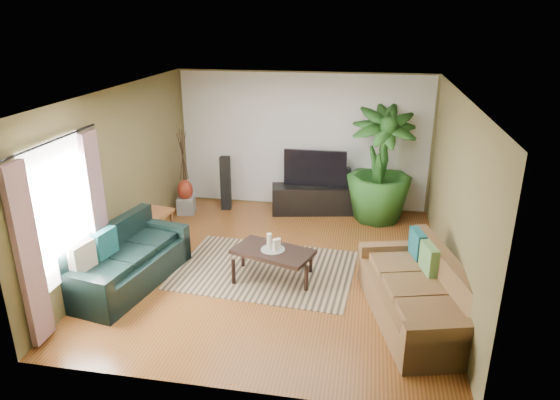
% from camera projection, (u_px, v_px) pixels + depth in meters
% --- Properties ---
extents(floor, '(5.50, 5.50, 0.00)m').
position_uv_depth(floor, '(278.00, 267.00, 7.79)').
color(floor, brown).
rests_on(floor, ground).
extents(ceiling, '(5.50, 5.50, 0.00)m').
position_uv_depth(ceiling, '(277.00, 93.00, 6.84)').
color(ceiling, white).
rests_on(ceiling, ground).
extents(wall_back, '(5.00, 0.00, 5.00)m').
position_uv_depth(wall_back, '(303.00, 141.00, 9.85)').
color(wall_back, brown).
rests_on(wall_back, ground).
extents(wall_front, '(5.00, 0.00, 5.00)m').
position_uv_depth(wall_front, '(226.00, 277.00, 4.78)').
color(wall_front, brown).
rests_on(wall_front, ground).
extents(wall_left, '(0.00, 5.50, 5.50)m').
position_uv_depth(wall_left, '(119.00, 176.00, 7.73)').
color(wall_left, brown).
rests_on(wall_left, ground).
extents(wall_right, '(0.00, 5.50, 5.50)m').
position_uv_depth(wall_right, '(455.00, 196.00, 6.90)').
color(wall_right, brown).
rests_on(wall_right, ground).
extents(backwall_panel, '(4.90, 0.00, 4.90)m').
position_uv_depth(backwall_panel, '(303.00, 141.00, 9.84)').
color(backwall_panel, white).
rests_on(backwall_panel, ground).
extents(window_pane, '(0.00, 1.80, 1.80)m').
position_uv_depth(window_pane, '(60.00, 211.00, 6.24)').
color(window_pane, white).
rests_on(window_pane, ground).
extents(curtain_near, '(0.08, 0.35, 2.20)m').
position_uv_depth(curtain_near, '(28.00, 256.00, 5.63)').
color(curtain_near, gray).
rests_on(curtain_near, ground).
extents(curtain_far, '(0.08, 0.35, 2.20)m').
position_uv_depth(curtain_far, '(97.00, 208.00, 7.01)').
color(curtain_far, gray).
rests_on(curtain_far, ground).
extents(curtain_rod, '(0.03, 1.90, 0.03)m').
position_uv_depth(curtain_rod, '(52.00, 141.00, 5.91)').
color(curtain_rod, black).
rests_on(curtain_rod, ground).
extents(sofa_left, '(1.22, 2.14, 0.85)m').
position_uv_depth(sofa_left, '(128.00, 257.00, 7.18)').
color(sofa_left, black).
rests_on(sofa_left, floor).
extents(sofa_right, '(1.50, 2.35, 0.85)m').
position_uv_depth(sofa_right, '(416.00, 290.00, 6.34)').
color(sofa_right, brown).
rests_on(sofa_right, floor).
extents(area_rug, '(2.81, 2.08, 0.01)m').
position_uv_depth(area_rug, '(265.00, 270.00, 7.71)').
color(area_rug, tan).
rests_on(area_rug, floor).
extents(coffee_table, '(1.28, 0.95, 0.47)m').
position_uv_depth(coffee_table, '(273.00, 264.00, 7.39)').
color(coffee_table, black).
rests_on(coffee_table, floor).
extents(candle_tray, '(0.35, 0.35, 0.02)m').
position_uv_depth(candle_tray, '(273.00, 250.00, 7.30)').
color(candle_tray, gray).
rests_on(candle_tray, coffee_table).
extents(candle_tall, '(0.07, 0.07, 0.23)m').
position_uv_depth(candle_tall, '(269.00, 241.00, 7.30)').
color(candle_tall, white).
rests_on(candle_tall, candle_tray).
extents(candle_mid, '(0.07, 0.07, 0.18)m').
position_uv_depth(candle_mid, '(275.00, 245.00, 7.23)').
color(candle_mid, beige).
rests_on(candle_mid, candle_tray).
extents(candle_short, '(0.07, 0.07, 0.15)m').
position_uv_depth(candle_short, '(278.00, 243.00, 7.32)').
color(candle_short, beige).
rests_on(candle_short, candle_tray).
extents(tv_stand, '(1.72, 0.80, 0.55)m').
position_uv_depth(tv_stand, '(314.00, 199.00, 9.86)').
color(tv_stand, black).
rests_on(tv_stand, floor).
extents(television, '(1.21, 0.07, 0.72)m').
position_uv_depth(television, '(315.00, 168.00, 9.65)').
color(television, black).
rests_on(television, tv_stand).
extents(speaker_left, '(0.22, 0.24, 1.08)m').
position_uv_depth(speaker_left, '(226.00, 183.00, 9.97)').
color(speaker_left, black).
rests_on(speaker_left, floor).
extents(speaker_right, '(0.21, 0.22, 0.93)m').
position_uv_depth(speaker_right, '(345.00, 190.00, 9.79)').
color(speaker_right, black).
rests_on(speaker_right, floor).
extents(potted_plant, '(1.37, 1.37, 2.16)m').
position_uv_depth(potted_plant, '(380.00, 165.00, 9.25)').
color(potted_plant, '#22531B').
rests_on(potted_plant, floor).
extents(plant_pot, '(0.40, 0.40, 0.31)m').
position_uv_depth(plant_pot, '(377.00, 211.00, 9.58)').
color(plant_pot, black).
rests_on(plant_pot, floor).
extents(pedestal, '(0.39, 0.39, 0.33)m').
position_uv_depth(pedestal, '(186.00, 205.00, 9.86)').
color(pedestal, gray).
rests_on(pedestal, floor).
extents(vase, '(0.30, 0.30, 0.42)m').
position_uv_depth(vase, '(185.00, 190.00, 9.75)').
color(vase, maroon).
rests_on(vase, pedestal).
extents(side_table, '(0.64, 0.64, 0.59)m').
position_uv_depth(side_table, '(153.00, 228.00, 8.50)').
color(side_table, '#965231').
rests_on(side_table, floor).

